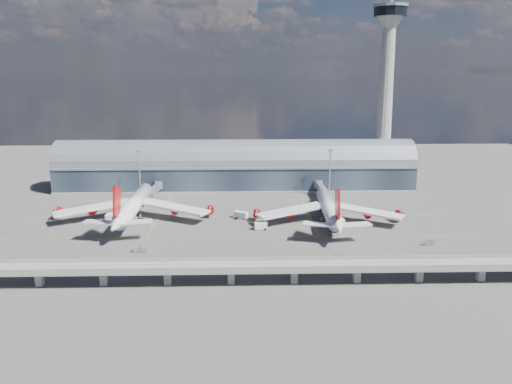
{
  "coord_description": "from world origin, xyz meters",
  "views": [
    {
      "loc": [
        3.76,
        -201.91,
        65.67
      ],
      "look_at": [
        9.69,
        10.0,
        14.0
      ],
      "focal_mm": 35.0,
      "sensor_mm": 36.0,
      "label": 1
    }
  ],
  "objects_px": {
    "airliner_left": "(133,206)",
    "cargo_train_1": "(331,259)",
    "service_truck_3": "(393,216)",
    "cargo_train_2": "(429,243)",
    "floodlight_mast_right": "(330,172)",
    "service_truck_0": "(110,216)",
    "floodlight_mast_left": "(140,173)",
    "service_truck_4": "(335,217)",
    "service_truck_2": "(335,222)",
    "service_truck_1": "(261,226)",
    "airliner_right": "(329,210)",
    "control_tower": "(385,96)",
    "cargo_train_0": "(140,250)",
    "service_truck_5": "(241,215)"
  },
  "relations": [
    {
      "from": "service_truck_0",
      "to": "service_truck_2",
      "type": "distance_m",
      "value": 100.67
    },
    {
      "from": "service_truck_1",
      "to": "service_truck_2",
      "type": "height_order",
      "value": "service_truck_1"
    },
    {
      "from": "control_tower",
      "to": "service_truck_2",
      "type": "distance_m",
      "value": 102.05
    },
    {
      "from": "service_truck_3",
      "to": "service_truck_5",
      "type": "distance_m",
      "value": 69.24
    },
    {
      "from": "airliner_left",
      "to": "service_truck_1",
      "type": "xyz_separation_m",
      "value": [
        56.9,
        -15.85,
        -5.12
      ]
    },
    {
      "from": "airliner_left",
      "to": "service_truck_4",
      "type": "distance_m",
      "value": 91.33
    },
    {
      "from": "floodlight_mast_left",
      "to": "floodlight_mast_right",
      "type": "distance_m",
      "value": 100.0
    },
    {
      "from": "floodlight_mast_left",
      "to": "service_truck_3",
      "type": "distance_m",
      "value": 129.38
    },
    {
      "from": "service_truck_5",
      "to": "cargo_train_0",
      "type": "bearing_deg",
      "value": 169.94
    },
    {
      "from": "control_tower",
      "to": "service_truck_0",
      "type": "height_order",
      "value": "control_tower"
    },
    {
      "from": "service_truck_4",
      "to": "airliner_right",
      "type": "bearing_deg",
      "value": -111.38
    },
    {
      "from": "cargo_train_1",
      "to": "service_truck_2",
      "type": "bearing_deg",
      "value": 6.52
    },
    {
      "from": "floodlight_mast_right",
      "to": "service_truck_2",
      "type": "relative_size",
      "value": 3.01
    },
    {
      "from": "cargo_train_0",
      "to": "cargo_train_1",
      "type": "relative_size",
      "value": 0.39
    },
    {
      "from": "airliner_right",
      "to": "service_truck_2",
      "type": "xyz_separation_m",
      "value": [
        2.01,
        -5.25,
        -4.24
      ]
    },
    {
      "from": "airliner_right",
      "to": "service_truck_3",
      "type": "bearing_deg",
      "value": 11.69
    },
    {
      "from": "control_tower",
      "to": "service_truck_2",
      "type": "bearing_deg",
      "value": -117.51
    },
    {
      "from": "floodlight_mast_right",
      "to": "cargo_train_2",
      "type": "xyz_separation_m",
      "value": [
        25.66,
        -76.25,
        -12.75
      ]
    },
    {
      "from": "control_tower",
      "to": "cargo_train_0",
      "type": "bearing_deg",
      "value": -137.61
    },
    {
      "from": "airliner_left",
      "to": "cargo_train_1",
      "type": "bearing_deg",
      "value": -33.95
    },
    {
      "from": "floodlight_mast_right",
      "to": "cargo_train_0",
      "type": "bearing_deg",
      "value": -136.18
    },
    {
      "from": "floodlight_mast_right",
      "to": "service_truck_0",
      "type": "bearing_deg",
      "value": -159.76
    },
    {
      "from": "floodlight_mast_right",
      "to": "service_truck_1",
      "type": "bearing_deg",
      "value": -125.02
    },
    {
      "from": "floodlight_mast_left",
      "to": "service_truck_4",
      "type": "distance_m",
      "value": 105.08
    },
    {
      "from": "cargo_train_1",
      "to": "airliner_right",
      "type": "bearing_deg",
      "value": 10.2
    },
    {
      "from": "service_truck_1",
      "to": "cargo_train_1",
      "type": "xyz_separation_m",
      "value": [
        23.59,
        -37.68,
        -0.53
      ]
    },
    {
      "from": "floodlight_mast_right",
      "to": "service_truck_0",
      "type": "xyz_separation_m",
      "value": [
        -106.04,
        -39.1,
        -11.97
      ]
    },
    {
      "from": "airliner_left",
      "to": "service_truck_1",
      "type": "height_order",
      "value": "airliner_left"
    },
    {
      "from": "control_tower",
      "to": "service_truck_0",
      "type": "bearing_deg",
      "value": -154.56
    },
    {
      "from": "service_truck_1",
      "to": "cargo_train_2",
      "type": "bearing_deg",
      "value": -115.86
    },
    {
      "from": "service_truck_2",
      "to": "cargo_train_2",
      "type": "bearing_deg",
      "value": -142.06
    },
    {
      "from": "service_truck_4",
      "to": "service_truck_5",
      "type": "height_order",
      "value": "service_truck_5"
    },
    {
      "from": "service_truck_4",
      "to": "service_truck_0",
      "type": "bearing_deg",
      "value": -158.92
    },
    {
      "from": "airliner_right",
      "to": "cargo_train_1",
      "type": "bearing_deg",
      "value": -95.39
    },
    {
      "from": "service_truck_5",
      "to": "cargo_train_1",
      "type": "height_order",
      "value": "service_truck_5"
    },
    {
      "from": "floodlight_mast_right",
      "to": "airliner_right",
      "type": "bearing_deg",
      "value": -100.04
    },
    {
      "from": "service_truck_4",
      "to": "service_truck_5",
      "type": "bearing_deg",
      "value": -161.99
    },
    {
      "from": "floodlight_mast_left",
      "to": "service_truck_4",
      "type": "relative_size",
      "value": 5.46
    },
    {
      "from": "service_truck_0",
      "to": "cargo_train_1",
      "type": "distance_m",
      "value": 105.68
    },
    {
      "from": "control_tower",
      "to": "service_truck_2",
      "type": "height_order",
      "value": "control_tower"
    },
    {
      "from": "service_truck_4",
      "to": "cargo_train_0",
      "type": "distance_m",
      "value": 89.05
    },
    {
      "from": "floodlight_mast_left",
      "to": "cargo_train_0",
      "type": "xyz_separation_m",
      "value": [
        15.65,
        -80.93,
        -12.65
      ]
    },
    {
      "from": "airliner_left",
      "to": "service_truck_4",
      "type": "height_order",
      "value": "airliner_left"
    },
    {
      "from": "control_tower",
      "to": "airliner_left",
      "type": "distance_m",
      "value": 153.57
    },
    {
      "from": "service_truck_0",
      "to": "service_truck_3",
      "type": "height_order",
      "value": "service_truck_0"
    },
    {
      "from": "airliner_right",
      "to": "cargo_train_1",
      "type": "height_order",
      "value": "airliner_right"
    },
    {
      "from": "service_truck_1",
      "to": "service_truck_5",
      "type": "bearing_deg",
      "value": 19.17
    },
    {
      "from": "service_truck_3",
      "to": "floodlight_mast_left",
      "type": "bearing_deg",
      "value": -173.6
    },
    {
      "from": "cargo_train_2",
      "to": "airliner_left",
      "type": "bearing_deg",
      "value": 91.85
    },
    {
      "from": "service_truck_3",
      "to": "cargo_train_2",
      "type": "relative_size",
      "value": 1.1
    }
  ]
}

